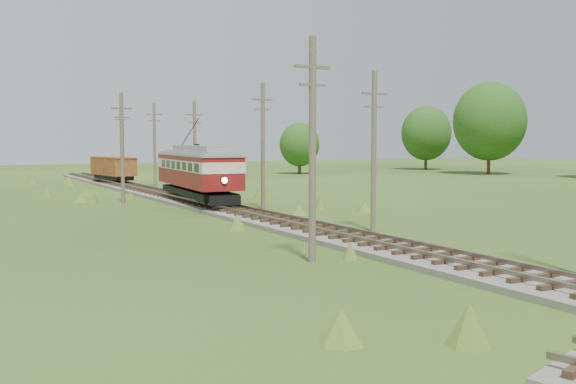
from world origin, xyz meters
TOP-DOWN VIEW (x-y plane):
  - railbed_main at (0.00, 34.00)m, footprint 3.60×96.00m
  - streetcar at (-0.00, 35.67)m, footprint 4.19×13.29m
  - gondola at (0.00, 61.28)m, footprint 3.45×7.95m
  - gravel_pile at (4.68, 48.55)m, footprint 3.52×3.74m
  - utility_pole_r_2 at (3.30, 18.00)m, footprint 1.60×0.30m
  - utility_pole_r_3 at (3.20, 31.00)m, footprint 1.60×0.30m
  - utility_pole_r_4 at (3.00, 44.00)m, footprint 1.60×0.30m
  - utility_pole_r_5 at (3.40, 57.00)m, footprint 1.60×0.30m
  - utility_pole_r_6 at (3.20, 70.00)m, footprint 1.60×0.30m
  - utility_pole_l_a at (-4.20, 12.00)m, footprint 1.60×0.30m
  - utility_pole_l_b at (-4.50, 40.00)m, footprint 1.60×0.30m
  - tree_right_4 at (54.00, 58.00)m, footprint 10.50×10.50m
  - tree_right_5 at (56.00, 74.00)m, footprint 8.40×8.40m
  - tree_mid_b at (30.00, 72.00)m, footprint 5.88×5.88m

SIDE VIEW (x-z plane):
  - railbed_main at x=0.00m, z-range -0.09..0.48m
  - gravel_pile at x=4.68m, z-range -0.04..1.24m
  - gondola at x=0.00m, z-range 0.66..3.22m
  - streetcar at x=0.00m, z-range -0.25..5.77m
  - utility_pole_r_4 at x=3.00m, z-range 0.12..8.52m
  - tree_mid_b at x=30.00m, z-range 0.54..8.12m
  - utility_pole_r_2 at x=3.30m, z-range 0.12..8.72m
  - utility_pole_l_b at x=-4.50m, z-range 0.12..8.72m
  - utility_pole_r_6 at x=3.20m, z-range 0.12..8.82m
  - utility_pole_r_5 at x=3.40m, z-range 0.13..9.03m
  - utility_pole_r_3 at x=3.20m, z-range 0.13..9.13m
  - utility_pole_l_a at x=-4.20m, z-range 0.13..9.13m
  - tree_right_5 at x=56.00m, z-range 0.78..11.60m
  - tree_right_4 at x=54.00m, z-range 0.98..14.51m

